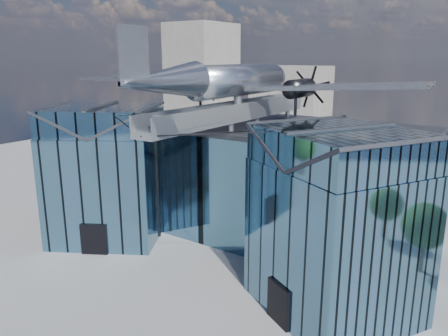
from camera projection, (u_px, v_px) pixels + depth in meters
The scene contains 4 objects.
ground_plane at pixel (210, 260), 35.02m from camera, with size 120.00×120.00×0.00m, color gray.
museum at pixel (249, 177), 38.29m from camera, with size 32.88×24.50×17.60m.
bg_towers at pixel (397, 93), 72.05m from camera, with size 77.00×24.50×26.00m.
tree_side_w at pixel (79, 170), 48.56m from camera, with size 4.23×4.23×5.20m.
Camera 1 is at (19.08, -25.81, 15.86)m, focal length 35.00 mm.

